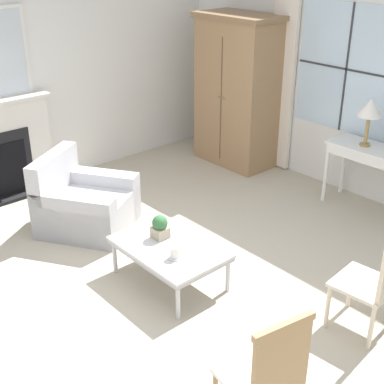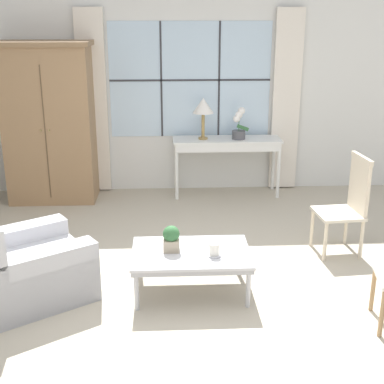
# 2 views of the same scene
# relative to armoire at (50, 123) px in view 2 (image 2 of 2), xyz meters

# --- Properties ---
(ground_plane) EXTENTS (14.00, 14.00, 0.00)m
(ground_plane) POSITION_rel_armoire_xyz_m (1.82, -2.65, -1.03)
(ground_plane) COLOR #B2A893
(wall_back_windowed) EXTENTS (7.20, 0.14, 2.80)m
(wall_back_windowed) POSITION_rel_armoire_xyz_m (1.82, 0.38, 0.36)
(wall_back_windowed) COLOR silver
(wall_back_windowed) RESTS_ON ground_plane
(armoire) EXTENTS (1.17, 0.67, 2.04)m
(armoire) POSITION_rel_armoire_xyz_m (0.00, 0.00, 0.00)
(armoire) COLOR #93704C
(armoire) RESTS_ON ground_plane
(console_table) EXTENTS (1.43, 0.45, 0.78)m
(console_table) POSITION_rel_armoire_xyz_m (2.30, 0.07, -0.34)
(console_table) COLOR white
(console_table) RESTS_ON ground_plane
(table_lamp) EXTENTS (0.28, 0.28, 0.55)m
(table_lamp) POSITION_rel_armoire_xyz_m (1.98, 0.06, 0.18)
(table_lamp) COLOR #9E7F47
(table_lamp) RESTS_ON console_table
(potted_orchid) EXTENTS (0.22, 0.18, 0.42)m
(potted_orchid) POSITION_rel_armoire_xyz_m (2.45, 0.05, -0.08)
(potted_orchid) COLOR #4C4C51
(potted_orchid) RESTS_ON console_table
(armchair_upholstered) EXTENTS (1.23, 1.21, 0.83)m
(armchair_upholstered) POSITION_rel_armoire_xyz_m (0.27, -2.64, -0.76)
(armchair_upholstered) COLOR #B2B2B7
(armchair_upholstered) RESTS_ON ground_plane
(side_chair_wooden) EXTENTS (0.48, 0.48, 1.02)m
(side_chair_wooden) POSITION_rel_armoire_xyz_m (3.33, -1.84, -0.46)
(side_chair_wooden) COLOR beige
(side_chair_wooden) RESTS_ON ground_plane
(coffee_table) EXTENTS (1.03, 0.69, 0.39)m
(coffee_table) POSITION_rel_armoire_xyz_m (1.69, -2.60, -0.68)
(coffee_table) COLOR #BCBCC1
(coffee_table) RESTS_ON ground_plane
(potted_plant_small) EXTENTS (0.15, 0.15, 0.23)m
(potted_plant_small) POSITION_rel_armoire_xyz_m (1.52, -2.57, -0.52)
(potted_plant_small) COLOR tan
(potted_plant_small) RESTS_ON coffee_table
(pillar_candle) EXTENTS (0.13, 0.13, 0.13)m
(pillar_candle) POSITION_rel_armoire_xyz_m (1.89, -2.70, -0.59)
(pillar_candle) COLOR silver
(pillar_candle) RESTS_ON coffee_table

